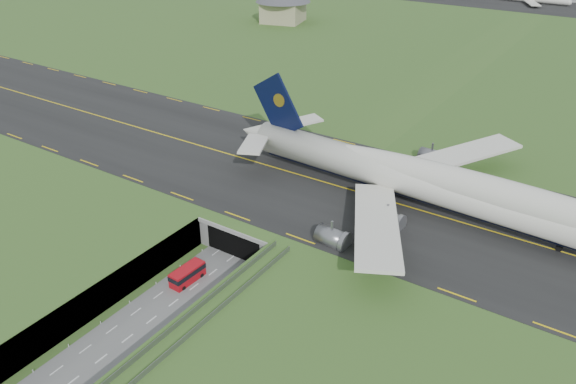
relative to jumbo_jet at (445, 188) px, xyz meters
The scene contains 9 objects.
ground 46.62m from the jumbo_jet, 130.97° to the right, with size 900.00×900.00×0.00m, color #355923.
airfield_deck 45.96m from the jumbo_jet, 130.97° to the right, with size 800.00×800.00×6.00m, color gray.
trench_road 52.34m from the jumbo_jet, 125.44° to the right, with size 12.00×75.00×0.20m, color slate.
taxiway 30.14m from the jumbo_jet, behind, with size 800.00×44.00×0.18m, color black.
tunnel_portal 35.31m from the jumbo_jet, 149.59° to the right, with size 17.00×22.30×6.00m.
guideway 56.71m from the jumbo_jet, 109.27° to the right, with size 3.00×53.00×7.05m.
jumbo_jet is the anchor object (origin of this frame).
shuttle_tram 49.24m from the jumbo_jet, 131.02° to the right, with size 2.82×6.83×2.77m.
service_building 176.16m from the jumbo_jet, 133.66° to the left, with size 30.55×30.55×13.63m.
Camera 1 is at (55.68, -58.09, 60.25)m, focal length 35.00 mm.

